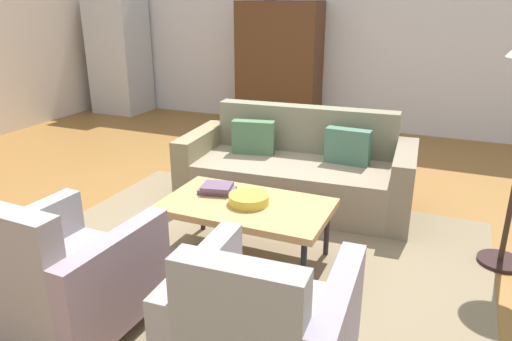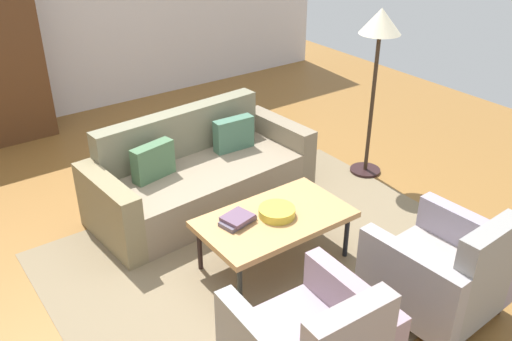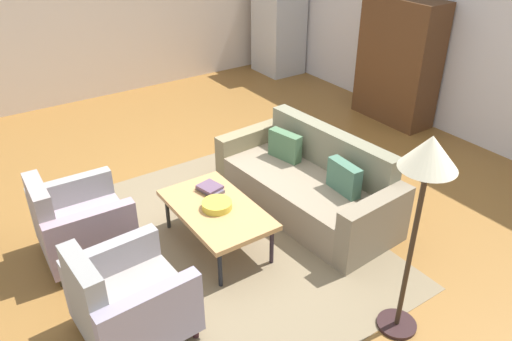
# 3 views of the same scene
# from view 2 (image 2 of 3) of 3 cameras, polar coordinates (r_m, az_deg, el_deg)

# --- Properties ---
(ground_plane) EXTENTS (10.15, 10.15, 0.00)m
(ground_plane) POSITION_cam_2_polar(r_m,az_deg,el_deg) (4.75, -5.93, -8.32)
(ground_plane) COLOR brown
(wall_back) EXTENTS (8.46, 0.12, 2.80)m
(wall_back) POSITION_cam_2_polar(r_m,az_deg,el_deg) (7.38, -21.67, 15.33)
(wall_back) COLOR silver
(wall_back) RESTS_ON ground
(area_rug) EXTENTS (3.40, 2.60, 0.01)m
(area_rug) POSITION_cam_2_polar(r_m,az_deg,el_deg) (4.65, 1.47, -9.03)
(area_rug) COLOR #7A6A4F
(area_rug) RESTS_ON ground
(couch) EXTENTS (2.16, 1.05, 0.86)m
(couch) POSITION_cam_2_polar(r_m,az_deg,el_deg) (5.29, -6.00, -0.47)
(couch) COLOR gray
(couch) RESTS_ON ground
(coffee_table) EXTENTS (1.20, 0.70, 0.45)m
(coffee_table) POSITION_cam_2_polar(r_m,az_deg,el_deg) (4.39, 1.93, -5.15)
(coffee_table) COLOR black
(coffee_table) RESTS_ON ground
(armchair_right) EXTENTS (0.84, 0.84, 0.88)m
(armchair_right) POSITION_cam_2_polar(r_m,az_deg,el_deg) (4.16, 18.81, -10.13)
(armchair_right) COLOR #3B2716
(armchair_right) RESTS_ON ground
(fruit_bowl) EXTENTS (0.29, 0.29, 0.07)m
(fruit_bowl) POSITION_cam_2_polar(r_m,az_deg,el_deg) (4.36, 2.16, -4.27)
(fruit_bowl) COLOR gold
(fruit_bowl) RESTS_ON coffee_table
(book_stack) EXTENTS (0.30, 0.23, 0.06)m
(book_stack) POSITION_cam_2_polar(r_m,az_deg,el_deg) (4.27, -1.91, -5.04)
(book_stack) COLOR #564E5E
(book_stack) RESTS_ON coffee_table
(floor_lamp) EXTENTS (0.40, 0.40, 1.72)m
(floor_lamp) POSITION_cam_2_polar(r_m,az_deg,el_deg) (5.52, 12.55, 13.20)
(floor_lamp) COLOR black
(floor_lamp) RESTS_ON ground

